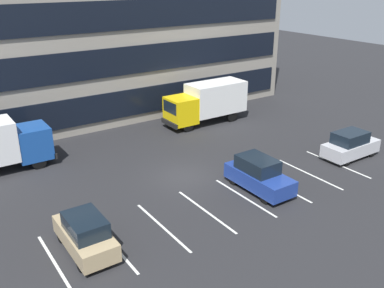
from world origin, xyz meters
TOP-DOWN VIEW (x-y plane):
  - ground_plane at (0.00, 0.00)m, footprint 120.00×120.00m
  - lot_markings at (0.00, -4.35)m, footprint 19.74×5.40m
  - box_truck_yellow at (7.59, 7.92)m, footprint 7.47×2.47m
  - suv_navy at (2.75, -4.03)m, footprint 1.90×4.48m
  - suv_tan at (-8.22, -4.08)m, footprint 1.78×4.20m
  - suv_silver at (11.45, -4.07)m, footprint 4.34×1.84m

SIDE VIEW (x-z plane):
  - ground_plane at x=0.00m, z-range 0.00..0.00m
  - lot_markings at x=0.00m, z-range 0.00..0.01m
  - suv_tan at x=-8.22m, z-range -0.03..1.86m
  - suv_silver at x=11.45m, z-range -0.03..1.93m
  - suv_navy at x=2.75m, z-range -0.03..1.99m
  - box_truck_yellow at x=7.59m, z-range 0.22..3.68m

